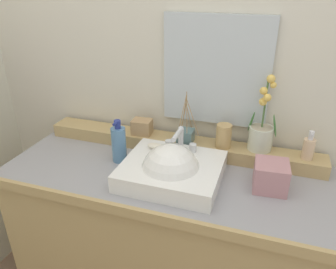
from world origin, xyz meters
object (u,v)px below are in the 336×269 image
object	(u,v)px
potted_plant	(261,132)
reed_diffuser	(186,135)
soap_bar	(155,146)
soap_dispenser	(309,148)
tissue_box	(271,176)
sink_basin	(171,172)
tumbler_cup	(224,136)
trinket_box	(142,127)
lotion_bottle	(119,144)

from	to	relation	value
potted_plant	reed_diffuser	world-z (taller)	potted_plant
soap_bar	soap_dispenser	distance (m)	0.66
soap_dispenser	tissue_box	xyz separation A→B (m)	(-0.14, -0.18, -0.06)
sink_basin	tumbler_cup	bearing A→B (deg)	54.56
soap_bar	soap_dispenser	bearing A→B (deg)	12.33
soap_dispenser	trinket_box	xyz separation A→B (m)	(-0.76, 0.00, -0.01)
tumbler_cup	soap_bar	bearing A→B (deg)	-154.79
tumbler_cup	reed_diffuser	distance (m)	0.18
trinket_box	tissue_box	distance (m)	0.65
tumbler_cup	lotion_bottle	distance (m)	0.47
sink_basin	potted_plant	xyz separation A→B (m)	(0.33, 0.27, 0.11)
tissue_box	sink_basin	bearing A→B (deg)	-170.07
trinket_box	lotion_bottle	bearing A→B (deg)	-106.83
sink_basin	soap_bar	bearing A→B (deg)	135.98
reed_diffuser	lotion_bottle	xyz separation A→B (m)	(-0.27, -0.16, -0.01)
trinket_box	lotion_bottle	distance (m)	0.18
soap_bar	tumbler_cup	xyz separation A→B (m)	(0.28, 0.13, 0.03)
tumbler_cup	lotion_bottle	bearing A→B (deg)	-160.02
soap_dispenser	reed_diffuser	xyz separation A→B (m)	(-0.54, -0.01, -0.02)
reed_diffuser	tissue_box	xyz separation A→B (m)	(0.40, -0.17, -0.04)
reed_diffuser	trinket_box	distance (m)	0.23
sink_basin	tumbler_cup	world-z (taller)	sink_basin
sink_basin	soap_dispenser	distance (m)	0.59
soap_dispenser	trinket_box	size ratio (longest dim) A/B	1.38
soap_bar	soap_dispenser	size ratio (longest dim) A/B	0.54
sink_basin	lotion_bottle	bearing A→B (deg)	164.13
tumbler_cup	tissue_box	bearing A→B (deg)	-37.84
tumbler_cup	tissue_box	xyz separation A→B (m)	(0.22, -0.17, -0.06)
lotion_bottle	tissue_box	world-z (taller)	lotion_bottle
trinket_box	tumbler_cup	bearing A→B (deg)	-5.20
tumbler_cup	trinket_box	xyz separation A→B (m)	(-0.40, 0.01, -0.02)
sink_basin	tissue_box	bearing A→B (deg)	9.93
tumbler_cup	trinket_box	size ratio (longest dim) A/B	1.18
soap_dispenser	trinket_box	world-z (taller)	soap_dispenser
soap_dispenser	tumbler_cup	bearing A→B (deg)	-178.81
tumbler_cup	tissue_box	size ratio (longest dim) A/B	0.84
reed_diffuser	tumbler_cup	bearing A→B (deg)	1.22
reed_diffuser	tissue_box	bearing A→B (deg)	-22.87
potted_plant	tumbler_cup	xyz separation A→B (m)	(-0.16, -0.03, -0.03)
soap_bar	lotion_bottle	size ratio (longest dim) A/B	0.35
sink_basin	trinket_box	bearing A→B (deg)	132.74
sink_basin	trinket_box	xyz separation A→B (m)	(-0.23, 0.25, 0.06)
potted_plant	trinket_box	world-z (taller)	potted_plant
soap_bar	sink_basin	bearing A→B (deg)	-44.02
sink_basin	lotion_bottle	world-z (taller)	lotion_bottle
reed_diffuser	trinket_box	xyz separation A→B (m)	(-0.23, 0.02, 0.00)
sink_basin	reed_diffuser	size ratio (longest dim) A/B	1.63
lotion_bottle	tissue_box	xyz separation A→B (m)	(0.67, -0.01, -0.03)
potted_plant	soap_dispenser	xyz separation A→B (m)	(0.20, -0.02, -0.03)
potted_plant	tissue_box	world-z (taller)	potted_plant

